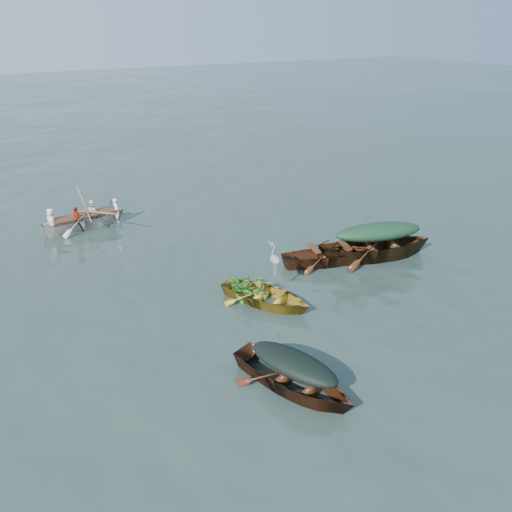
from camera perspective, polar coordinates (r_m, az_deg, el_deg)
The scene contains 13 objects.
ground at distance 13.04m, azimuth 7.28°, elevation -5.77°, with size 140.00×140.00×0.00m, color #2E4039.
yellow_dinghy at distance 13.08m, azimuth 1.12°, elevation -5.44°, with size 1.36×3.14×0.84m, color gold.
dark_covered_boat at distance 10.40m, azimuth 4.21°, elevation -14.84°, with size 1.35×3.64×0.91m, color #512413.
green_tarp_boat at distance 15.94m, azimuth 13.50°, elevation -0.21°, with size 1.56×5.02×1.21m, color #462710.
open_wooden_boat at distance 15.31m, azimuth 8.29°, elevation -0.84°, with size 1.26×4.04×0.92m, color #592716.
rowed_boat at distance 18.76m, azimuth -18.75°, elevation 3.09°, with size 1.23×4.09×0.96m, color white.
dark_tarp_cover at distance 9.99m, azimuth 4.33°, elevation -11.98°, with size 0.74×2.00×0.40m, color black.
green_tarp_cover at distance 15.59m, azimuth 13.82°, elevation 2.67°, with size 0.86×2.76×0.52m, color #183C1F.
thwart_benches at distance 15.10m, azimuth 8.41°, elevation 0.80°, with size 0.75×2.02×0.04m, color #452310, non-canonical shape.
heron at distance 13.09m, azimuth 2.21°, elevation -1.01°, with size 0.28×0.40×0.92m, color #94969C, non-canonical shape.
dinghy_weeds at distance 13.00m, azimuth -0.87°, elevation -1.99°, with size 0.70×0.90×0.60m, color #1B671B.
rowers at distance 18.47m, azimuth -19.13°, elevation 5.56°, with size 1.10×2.86×0.76m, color white.
oars at distance 18.58m, azimuth -18.97°, elevation 4.55°, with size 2.60×0.60×0.06m, color #936338, non-canonical shape.
Camera 1 is at (-6.87, -8.81, 6.72)m, focal length 35.00 mm.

